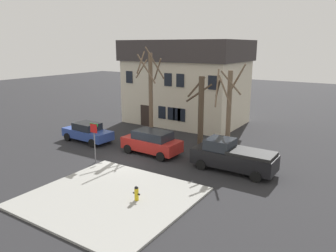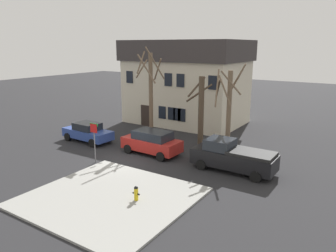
# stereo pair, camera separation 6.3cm
# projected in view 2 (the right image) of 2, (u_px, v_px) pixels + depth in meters

# --- Properties ---
(ground_plane) EXTENTS (120.00, 120.00, 0.00)m
(ground_plane) POSITION_uv_depth(u_px,v_px,m) (126.00, 160.00, 23.09)
(ground_plane) COLOR #262628
(sidewalk_slab) EXTENTS (8.28, 7.81, 0.12)m
(sidewalk_slab) POSITION_uv_depth(u_px,v_px,m) (110.00, 197.00, 17.33)
(sidewalk_slab) COLOR #999993
(sidewalk_slab) RESTS_ON ground_plane
(building_main) EXTENTS (11.87, 7.90, 8.42)m
(building_main) POSITION_uv_depth(u_px,v_px,m) (186.00, 81.00, 33.65)
(building_main) COLOR beige
(building_main) RESTS_ON ground_plane
(tree_bare_near) EXTENTS (2.29, 2.14, 7.83)m
(tree_bare_near) POSITION_uv_depth(u_px,v_px,m) (151.00, 92.00, 27.21)
(tree_bare_near) COLOR brown
(tree_bare_near) RESTS_ON ground_plane
(tree_bare_mid) EXTENTS (3.34, 2.35, 5.60)m
(tree_bare_mid) POSITION_uv_depth(u_px,v_px,m) (202.00, 109.00, 25.62)
(tree_bare_mid) COLOR #4C3D2D
(tree_bare_mid) RESTS_ON ground_plane
(tree_bare_far) EXTENTS (2.26, 2.25, 6.68)m
(tree_bare_far) POSITION_uv_depth(u_px,v_px,m) (229.00, 108.00, 23.68)
(tree_bare_far) COLOR brown
(tree_bare_far) RESTS_ON ground_plane
(car_blue_sedan) EXTENTS (4.64, 2.20, 1.61)m
(car_blue_sedan) POSITION_uv_depth(u_px,v_px,m) (88.00, 132.00, 27.44)
(car_blue_sedan) COLOR #2D4799
(car_blue_sedan) RESTS_ON ground_plane
(car_red_wagon) EXTENTS (4.54, 2.23, 1.79)m
(car_red_wagon) POSITION_uv_depth(u_px,v_px,m) (152.00, 142.00, 24.23)
(car_red_wagon) COLOR #AD231E
(car_red_wagon) RESTS_ON ground_plane
(pickup_truck_black) EXTENTS (5.39, 2.20, 2.00)m
(pickup_truck_black) POSITION_uv_depth(u_px,v_px,m) (233.00, 157.00, 20.93)
(pickup_truck_black) COLOR black
(pickup_truck_black) RESTS_ON ground_plane
(fire_hydrant) EXTENTS (0.42, 0.22, 0.78)m
(fire_hydrant) POSITION_uv_depth(u_px,v_px,m) (136.00, 193.00, 16.79)
(fire_hydrant) COLOR gold
(fire_hydrant) RESTS_ON sidewalk_slab
(street_sign_pole) EXTENTS (0.76, 0.07, 2.79)m
(street_sign_pole) POSITION_uv_depth(u_px,v_px,m) (94.00, 135.00, 22.17)
(street_sign_pole) COLOR slate
(street_sign_pole) RESTS_ON ground_plane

